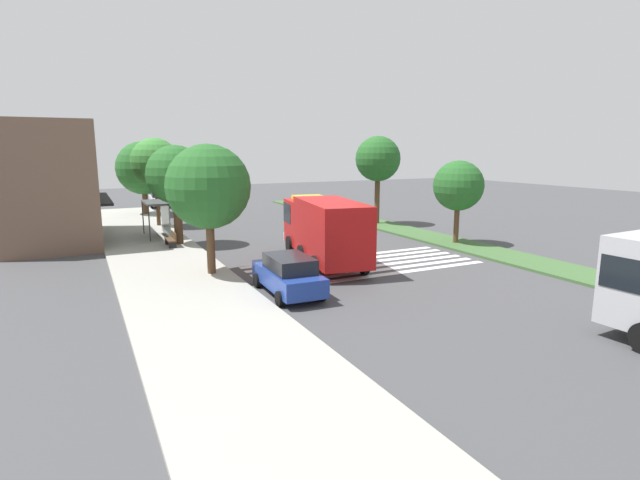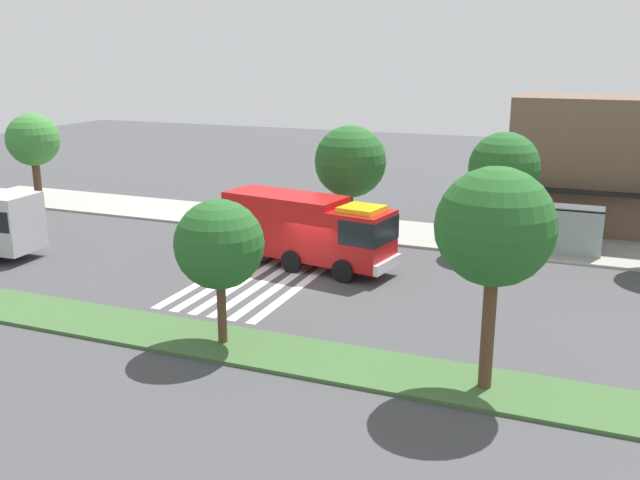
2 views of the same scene
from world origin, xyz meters
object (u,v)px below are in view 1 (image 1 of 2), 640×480
sidewalk_tree_west (208,187)px  street_lamp (161,180)px  sidewalk_tree_far_east (143,168)px  parked_car_mid (159,198)px  sidewalk_tree_center (176,175)px  median_tree_far_west (458,186)px  median_tree_west (378,159)px  bench_near_shelter (172,239)px  fire_truck (323,227)px  parked_car_west (288,274)px  bus_stop_shelter (160,212)px  sidewalk_tree_east (155,162)px

sidewalk_tree_west → street_lamp: bearing=-1.3°
sidewalk_tree_far_east → street_lamp: bearing=-177.1°
sidewalk_tree_west → parked_car_mid: bearing=-4.0°
parked_car_mid → sidewalk_tree_center: bearing=177.9°
median_tree_far_west → median_tree_west: size_ratio=0.75×
bench_near_shelter → street_lamp: (9.47, -0.98, 3.15)m
sidewalk_tree_far_east → sidewalk_tree_west: bearing=180.0°
fire_truck → street_lamp: (17.21, 5.83, 1.74)m
median_tree_west → parked_car_west: bearing=136.6°
parked_car_west → median_tree_far_west: median_tree_far_west is taller
bench_near_shelter → street_lamp: size_ratio=0.26×
bus_stop_shelter → bench_near_shelter: size_ratio=2.19×
sidewalk_tree_west → median_tree_far_west: (0.89, -16.39, -0.55)m
sidewalk_tree_far_east → bus_stop_shelter: bearing=177.4°
sidewalk_tree_east → median_tree_west: size_ratio=0.98×
parked_car_west → sidewalk_tree_east: sidewalk_tree_east is taller
median_tree_west → sidewalk_tree_center: bearing=96.6°
parked_car_mid → bench_near_shelter: bearing=176.7°
bus_stop_shelter → sidewalk_tree_east: 6.27m
street_lamp → sidewalk_tree_center: sidewalk_tree_center is taller
sidewalk_tree_west → sidewalk_tree_center: 8.53m
bus_stop_shelter → median_tree_far_west: 20.34m
fire_truck → sidewalk_tree_east: 18.42m
parked_car_west → median_tree_far_west: 15.50m
fire_truck → bench_near_shelter: (7.74, 6.81, -1.41)m
bus_stop_shelter → street_lamp: (5.47, -1.00, 1.85)m
sidewalk_tree_far_east → median_tree_west: (-14.84, -16.39, 0.95)m
street_lamp → sidewalk_tree_east: 1.49m
fire_truck → median_tree_west: 14.82m
bench_near_shelter → bus_stop_shelter: bearing=0.3°
sidewalk_tree_east → parked_car_mid: bearing=-8.7°
fire_truck → parked_car_west: 6.34m
parked_car_mid → parked_car_west: bearing=-176.6°
parked_car_west → fire_truck: bearing=-38.2°
sidewalk_tree_east → sidewalk_tree_far_east: size_ratio=1.03×
sidewalk_tree_center → median_tree_west: bearing=-83.4°
parked_car_mid → sidewalk_tree_east: 15.13m
street_lamp → bus_stop_shelter: bearing=169.7°
parked_car_west → bus_stop_shelter: bus_stop_shelter is taller
parked_car_mid → sidewalk_tree_east: bearing=174.7°
parked_car_west → parked_car_mid: (36.16, 0.00, 0.03)m
parked_car_mid → bench_near_shelter: parked_car_mid is taller
bench_near_shelter → median_tree_far_west: size_ratio=0.30×
parked_car_mid → sidewalk_tree_center: sidewalk_tree_center is taller
bench_near_shelter → street_lamp: bearing=-5.9°
bus_stop_shelter → median_tree_west: bearing=-95.0°
sidewalk_tree_east → median_tree_far_west: 23.17m
fire_truck → sidewalk_tree_far_east: bearing=23.9°
sidewalk_tree_east → bus_stop_shelter: bearing=173.6°
sidewalk_tree_far_east → sidewalk_tree_center: bearing=180.0°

